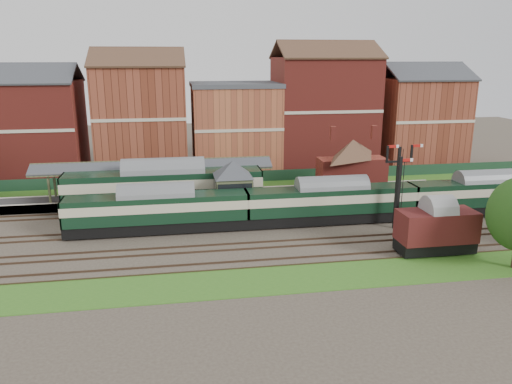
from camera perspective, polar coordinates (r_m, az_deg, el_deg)
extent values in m
plane|color=#473D33|center=(49.04, 1.35, -3.95)|extent=(160.00, 160.00, 0.00)
cube|color=#2D6619|center=(64.15, -1.32, 0.72)|extent=(90.00, 4.50, 0.06)
cube|color=#2D6619|center=(38.16, 4.76, -9.75)|extent=(90.00, 5.00, 0.06)
cube|color=#193823|center=(65.90, -1.57, 1.75)|extent=(90.00, 0.12, 1.50)
cube|color=#2D2D2D|center=(57.52, -5.37, -0.58)|extent=(55.00, 3.40, 1.00)
cube|color=#687E5A|center=(51.29, -2.62, -1.68)|extent=(3.40, 3.20, 2.40)
cube|color=#494D30|center=(50.69, -2.65, 0.70)|extent=(3.60, 3.40, 2.00)
pyramid|color=#383A3F|center=(50.27, -2.67, 2.68)|extent=(5.40, 5.40, 1.60)
cube|color=maroon|center=(52.81, 6.03, -1.36)|extent=(3.00, 2.40, 2.20)
cube|color=#4C3323|center=(51.82, 6.27, -0.03)|extent=(3.20, 1.34, 0.79)
cube|color=#4C3323|center=(53.02, 5.89, 0.34)|extent=(3.20, 1.34, 0.79)
cube|color=maroon|center=(60.49, 10.86, 2.20)|extent=(8.00, 3.00, 3.50)
pyramid|color=#4C3323|center=(59.93, 10.99, 4.86)|extent=(8.10, 8.10, 2.20)
cube|color=maroon|center=(59.02, 8.73, 5.30)|extent=(0.60, 0.60, 1.60)
cube|color=maroon|center=(60.75, 13.24, 5.35)|extent=(0.60, 0.60, 1.60)
cube|color=#494D30|center=(57.14, -22.58, 0.47)|extent=(0.22, 0.22, 3.40)
cube|color=#494D30|center=(58.76, -0.65, 2.04)|extent=(0.22, 0.22, 3.40)
cube|color=#383A3F|center=(55.54, -11.59, 2.96)|extent=(26.00, 1.99, 0.90)
cube|color=#383A3F|center=(57.40, -11.53, 3.36)|extent=(26.00, 1.99, 0.90)
cube|color=#494D30|center=(56.39, -11.58, 3.54)|extent=(26.00, 0.20, 0.20)
cube|color=black|center=(49.24, 15.79, 0.41)|extent=(0.25, 0.25, 8.00)
cube|color=black|center=(48.66, 16.01, 3.37)|extent=(2.60, 0.18, 0.18)
cube|color=#B2140F|center=(48.13, 15.43, 5.04)|extent=(1.10, 0.08, 0.25)
cube|color=#B2140F|center=(49.18, 17.99, 5.06)|extent=(1.10, 0.08, 0.25)
cube|color=black|center=(44.48, 15.87, -1.16)|extent=(0.25, 0.25, 8.00)
cube|color=#B2140F|center=(43.86, 16.87, 3.52)|extent=(1.10, 0.08, 0.25)
cube|color=maroon|center=(73.70, -24.67, 6.37)|extent=(14.00, 10.00, 13.00)
cube|color=maroon|center=(71.14, -12.94, 7.91)|extent=(12.00, 10.00, 15.00)
cube|color=#AC5B37|center=(71.74, -2.38, 7.12)|extent=(12.00, 10.00, 12.00)
cube|color=maroon|center=(74.20, 7.74, 8.83)|extent=(14.00, 10.00, 16.00)
cube|color=maroon|center=(80.06, 18.11, 7.60)|extent=(12.00, 10.00, 13.00)
cube|color=black|center=(48.07, -11.14, -3.79)|extent=(16.96, 2.37, 1.04)
cube|color=black|center=(47.54, -11.24, -1.80)|extent=(16.96, 2.64, 2.45)
cube|color=beige|center=(47.45, -11.26, -1.47)|extent=(16.98, 2.68, 0.85)
cube|color=slate|center=(47.16, -11.33, -0.22)|extent=(16.96, 2.64, 0.57)
cube|color=black|center=(50.36, 8.53, -2.78)|extent=(16.96, 2.37, 1.04)
cube|color=black|center=(49.85, 8.61, -0.88)|extent=(16.96, 2.64, 2.45)
cube|color=beige|center=(49.77, 8.63, -0.55)|extent=(16.98, 2.68, 0.85)
cube|color=slate|center=(49.50, 8.68, 0.64)|extent=(16.96, 2.64, 0.57)
cube|color=black|center=(57.77, 24.77, -1.70)|extent=(16.96, 2.37, 1.04)
cube|color=black|center=(57.33, 24.96, -0.03)|extent=(16.96, 2.64, 2.45)
cube|color=beige|center=(57.26, 25.00, 0.25)|extent=(16.98, 2.68, 0.85)
cube|color=slate|center=(57.02, 25.12, 1.29)|extent=(16.96, 2.64, 0.57)
cube|color=black|center=(54.21, -10.35, -1.43)|extent=(20.67, 2.89, 1.26)
cube|color=black|center=(53.65, -10.45, 0.74)|extent=(20.67, 3.22, 2.99)
cube|color=beige|center=(53.56, -10.47, 1.11)|extent=(20.69, 3.26, 1.03)
cube|color=slate|center=(53.26, -10.54, 2.47)|extent=(20.67, 3.22, 0.69)
cube|color=black|center=(45.05, 19.74, -5.79)|extent=(6.44, 2.37, 0.97)
cube|color=#401412|center=(44.47, 19.95, -3.65)|extent=(6.44, 2.79, 2.58)
cube|color=gray|center=(44.05, 20.11, -1.91)|extent=(6.44, 2.79, 0.47)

